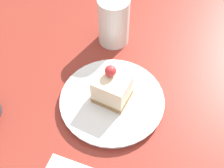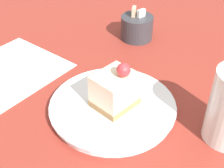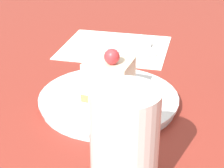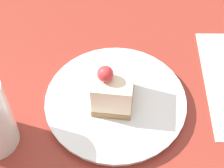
# 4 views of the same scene
# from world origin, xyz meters

# --- Properties ---
(ground_plane) EXTENTS (4.00, 4.00, 0.00)m
(ground_plane) POSITION_xyz_m (0.00, 0.00, 0.00)
(ground_plane) COLOR maroon
(plate) EXTENTS (0.22, 0.22, 0.02)m
(plate) POSITION_xyz_m (0.03, 0.03, 0.01)
(plate) COLOR white
(plate) RESTS_ON ground_plane
(cake_slice) EXTENTS (0.08, 0.08, 0.09)m
(cake_slice) POSITION_xyz_m (0.04, 0.04, 0.05)
(cake_slice) COLOR #9E7547
(cake_slice) RESTS_ON plate
(napkin) EXTENTS (0.23, 0.26, 0.00)m
(napkin) POSITION_xyz_m (-0.22, 0.03, 0.00)
(napkin) COLOR white
(napkin) RESTS_ON ground_plane
(fork) EXTENTS (0.05, 0.16, 0.00)m
(fork) POSITION_xyz_m (-0.24, 0.05, 0.01)
(fork) COLOR #B2B2B7
(fork) RESTS_ON napkin
(knife) EXTENTS (0.06, 0.19, 0.00)m
(knife) POSITION_xyz_m (-0.20, 0.01, 0.01)
(knife) COLOR #B2B2B7
(knife) RESTS_ON napkin
(sugar_bowl) EXTENTS (0.08, 0.08, 0.08)m
(sugar_bowl) POSITION_xyz_m (-0.05, 0.30, 0.03)
(sugar_bowl) COLOR #333338
(sugar_bowl) RESTS_ON ground_plane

